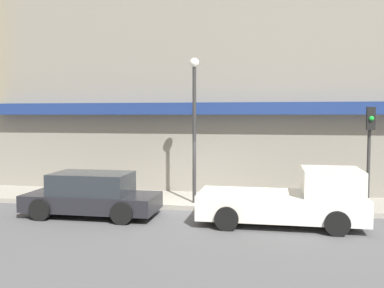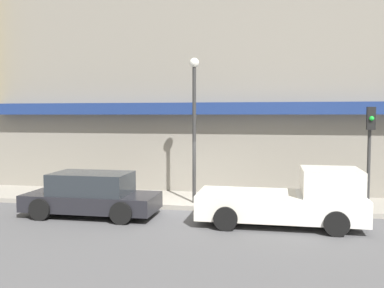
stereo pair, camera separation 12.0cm
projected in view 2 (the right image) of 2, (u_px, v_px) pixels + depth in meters
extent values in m
plane|color=#4C4C4F|center=(179.00, 210.00, 15.75)|extent=(80.00, 80.00, 0.00)
cube|color=gray|center=(187.00, 200.00, 17.19)|extent=(36.00, 2.94, 0.17)
cube|color=gray|center=(200.00, 72.00, 19.73)|extent=(19.80, 3.00, 11.01)
cube|color=navy|center=(192.00, 109.00, 18.09)|extent=(18.22, 0.60, 0.50)
cube|color=white|center=(330.00, 207.00, 13.34)|extent=(2.07, 2.06, 0.77)
cube|color=silver|center=(331.00, 182.00, 13.28)|extent=(1.76, 1.90, 0.83)
cube|color=silver|center=(247.00, 204.00, 13.83)|extent=(3.11, 2.06, 0.77)
cylinder|color=black|center=(328.00, 208.00, 14.35)|extent=(0.74, 0.22, 0.74)
cylinder|color=black|center=(336.00, 224.00, 12.33)|extent=(0.74, 0.22, 0.74)
cylinder|color=black|center=(232.00, 205.00, 14.96)|extent=(0.74, 0.22, 0.74)
cylinder|color=black|center=(226.00, 219.00, 12.94)|extent=(0.74, 0.22, 0.74)
cube|color=black|center=(92.00, 201.00, 14.85)|extent=(4.59, 1.86, 0.57)
cube|color=#23282D|center=(91.00, 183.00, 14.81)|extent=(2.66, 1.67, 0.73)
cylinder|color=black|center=(139.00, 202.00, 15.50)|extent=(0.74, 0.22, 0.74)
cylinder|color=black|center=(121.00, 213.00, 13.68)|extent=(0.74, 0.22, 0.74)
cylinder|color=black|center=(67.00, 199.00, 16.04)|extent=(0.74, 0.22, 0.74)
cylinder|color=black|center=(40.00, 209.00, 14.22)|extent=(0.74, 0.22, 0.74)
cylinder|color=red|center=(129.00, 192.00, 16.94)|extent=(0.20, 0.20, 0.56)
sphere|color=red|center=(129.00, 183.00, 16.91)|extent=(0.19, 0.19, 0.19)
cylinder|color=#2D2D2D|center=(194.00, 136.00, 16.10)|extent=(0.14, 0.14, 5.10)
sphere|color=silver|center=(194.00, 63.00, 15.92)|extent=(0.36, 0.36, 0.36)
cylinder|color=#2D2D2D|center=(369.00, 158.00, 15.14)|extent=(0.12, 0.12, 3.61)
cube|color=black|center=(371.00, 118.00, 14.89)|extent=(0.28, 0.20, 0.80)
sphere|color=green|center=(372.00, 118.00, 14.77)|extent=(0.16, 0.16, 0.16)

